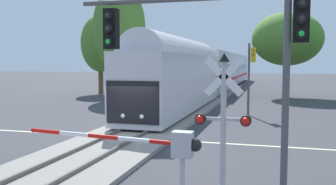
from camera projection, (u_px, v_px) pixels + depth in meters
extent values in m
plane|color=#3D3D42|center=(130.00, 138.00, 17.98)|extent=(220.00, 220.00, 0.00)
cube|color=beige|center=(130.00, 138.00, 17.98)|extent=(44.00, 0.20, 0.01)
cube|color=gray|center=(130.00, 136.00, 17.97)|extent=(4.40, 80.00, 0.18)
cube|color=#56514C|center=(116.00, 132.00, 18.15)|extent=(0.10, 80.00, 0.14)
cube|color=#56514C|center=(143.00, 134.00, 17.76)|extent=(0.10, 80.00, 0.14)
cube|color=silver|center=(179.00, 81.00, 27.15)|extent=(3.00, 18.65, 3.90)
cube|color=black|center=(132.00, 103.00, 18.23)|extent=(2.76, 0.08, 2.15)
cylinder|color=silver|center=(179.00, 56.00, 27.00)|extent=(2.76, 16.79, 2.76)
sphere|color=#F4F2CC|center=(123.00, 116.00, 18.41)|extent=(0.24, 0.24, 0.24)
sphere|color=#F4F2CC|center=(142.00, 117.00, 18.14)|extent=(0.24, 0.24, 0.24)
cube|color=#B7BCC6|center=(218.00, 71.00, 46.56)|extent=(3.00, 20.10, 4.60)
cube|color=black|center=(230.00, 68.00, 46.12)|extent=(0.04, 18.09, 0.90)
cube|color=red|center=(230.00, 80.00, 46.24)|extent=(0.04, 18.49, 0.36)
cube|color=#B7BCC6|center=(235.00, 68.00, 66.69)|extent=(3.00, 20.10, 4.60)
cube|color=black|center=(243.00, 66.00, 66.25)|extent=(0.04, 18.09, 0.90)
cube|color=red|center=(243.00, 75.00, 66.37)|extent=(0.04, 18.49, 0.36)
cylinder|color=#B7B7BC|center=(182.00, 177.00, 10.10)|extent=(0.14, 0.14, 1.10)
cube|color=#B7B7BC|center=(183.00, 144.00, 10.03)|extent=(0.56, 0.40, 0.70)
sphere|color=black|center=(195.00, 145.00, 9.93)|extent=(0.36, 0.36, 0.36)
cylinder|color=red|center=(166.00, 143.00, 10.15)|extent=(0.94, 0.12, 0.15)
cylinder|color=white|center=(134.00, 140.00, 10.41)|extent=(0.94, 0.12, 0.15)
cylinder|color=red|center=(103.00, 137.00, 10.66)|extent=(0.94, 0.12, 0.15)
cylinder|color=white|center=(74.00, 134.00, 10.91)|extent=(0.94, 0.12, 0.15)
cylinder|color=red|center=(47.00, 131.00, 11.17)|extent=(0.94, 0.12, 0.15)
sphere|color=red|center=(33.00, 130.00, 11.29)|extent=(0.14, 0.14, 0.14)
cylinder|color=#B2B2B7|center=(223.00, 137.00, 9.11)|extent=(0.14, 0.14, 3.67)
cube|color=white|center=(224.00, 77.00, 8.97)|extent=(0.98, 0.05, 0.98)
cube|color=white|center=(224.00, 77.00, 8.97)|extent=(0.98, 0.05, 0.98)
cube|color=#B2B2B7|center=(223.00, 119.00, 9.08)|extent=(1.10, 0.08, 0.08)
cylinder|color=black|center=(201.00, 119.00, 9.13)|extent=(0.26, 0.18, 0.26)
cylinder|color=black|center=(246.00, 121.00, 8.83)|extent=(0.26, 0.18, 0.26)
sphere|color=red|center=(200.00, 119.00, 9.03)|extent=(0.20, 0.20, 0.20)
sphere|color=red|center=(246.00, 121.00, 8.73)|extent=(0.20, 0.20, 0.20)
cone|color=black|center=(224.00, 57.00, 8.95)|extent=(0.28, 0.28, 0.22)
cylinder|color=#4C4C51|center=(285.00, 106.00, 8.24)|extent=(0.16, 0.16, 5.40)
cube|color=black|center=(301.00, 19.00, 8.01)|extent=(0.34, 0.26, 1.00)
sphere|color=#262626|center=(302.00, 3.00, 7.84)|extent=(0.20, 0.20, 0.20)
cylinder|color=black|center=(302.00, 3.00, 7.81)|extent=(0.24, 0.10, 0.24)
sphere|color=#262626|center=(302.00, 19.00, 7.86)|extent=(0.20, 0.20, 0.20)
cylinder|color=black|center=(302.00, 18.00, 7.83)|extent=(0.24, 0.10, 0.24)
sphere|color=green|center=(301.00, 34.00, 7.89)|extent=(0.20, 0.20, 0.20)
cylinder|color=black|center=(301.00, 34.00, 7.86)|extent=(0.24, 0.10, 0.24)
cube|color=black|center=(111.00, 29.00, 9.23)|extent=(0.34, 0.26, 1.00)
sphere|color=#262626|center=(109.00, 15.00, 9.06)|extent=(0.20, 0.20, 0.20)
cylinder|color=black|center=(108.00, 15.00, 9.04)|extent=(0.24, 0.10, 0.24)
sphere|color=#262626|center=(109.00, 29.00, 9.09)|extent=(0.20, 0.20, 0.20)
cylinder|color=black|center=(108.00, 28.00, 9.06)|extent=(0.24, 0.10, 0.24)
sphere|color=green|center=(109.00, 42.00, 9.12)|extent=(0.20, 0.20, 0.20)
cylinder|color=black|center=(108.00, 42.00, 9.09)|extent=(0.24, 0.10, 0.24)
cylinder|color=#4C4C51|center=(249.00, 79.00, 25.41)|extent=(0.16, 0.16, 4.98)
cube|color=gold|center=(253.00, 55.00, 25.20)|extent=(0.34, 0.26, 1.00)
sphere|color=#262626|center=(253.00, 50.00, 25.03)|extent=(0.20, 0.20, 0.20)
cylinder|color=gold|center=(253.00, 50.00, 25.00)|extent=(0.24, 0.10, 0.24)
sphere|color=#262626|center=(253.00, 55.00, 25.06)|extent=(0.20, 0.20, 0.20)
cylinder|color=gold|center=(253.00, 55.00, 25.03)|extent=(0.24, 0.10, 0.24)
sphere|color=green|center=(253.00, 60.00, 25.08)|extent=(0.20, 0.20, 0.20)
cylinder|color=gold|center=(253.00, 60.00, 25.05)|extent=(0.24, 0.10, 0.24)
cylinder|color=brown|center=(120.00, 80.00, 37.25)|extent=(0.36, 0.36, 3.76)
ellipsoid|color=#4C7A2D|center=(119.00, 28.00, 36.82)|extent=(5.20, 5.20, 8.93)
cylinder|color=brown|center=(286.00, 78.00, 38.90)|extent=(0.43, 0.43, 4.02)
ellipsoid|color=#4C7A2D|center=(287.00, 39.00, 38.56)|extent=(7.27, 7.27, 5.60)
cylinder|color=brown|center=(101.00, 79.00, 43.43)|extent=(0.58, 0.58, 3.38)
ellipsoid|color=#4C7A2D|center=(100.00, 43.00, 43.09)|extent=(4.52, 4.52, 6.64)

